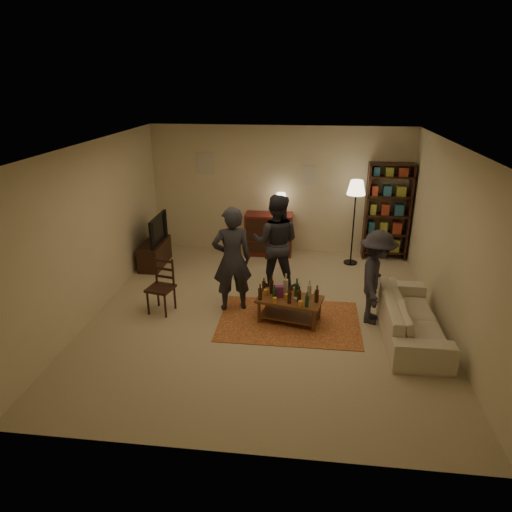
% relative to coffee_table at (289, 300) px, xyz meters
% --- Properties ---
extents(floor, '(6.00, 6.00, 0.00)m').
position_rel_coffee_table_xyz_m(floor, '(-0.39, 0.20, -0.37)').
color(floor, '#C6B793').
rests_on(floor, ground).
extents(room_shell, '(6.00, 6.00, 6.00)m').
position_rel_coffee_table_xyz_m(room_shell, '(-1.04, 3.18, 1.44)').
color(room_shell, beige).
rests_on(room_shell, ground).
extents(rug, '(2.20, 1.50, 0.01)m').
position_rel_coffee_table_xyz_m(rug, '(0.01, -0.00, -0.37)').
color(rug, maroon).
rests_on(rug, ground).
extents(coffee_table, '(1.08, 0.74, 0.74)m').
position_rel_coffee_table_xyz_m(coffee_table, '(0.00, 0.00, 0.00)').
color(coffee_table, brown).
rests_on(coffee_table, ground).
extents(dining_chair, '(0.46, 0.46, 0.90)m').
position_rel_coffee_table_xyz_m(dining_chair, '(-2.08, 0.13, 0.10)').
color(dining_chair, black).
rests_on(dining_chair, ground).
extents(tv_stand, '(0.40, 1.00, 1.06)m').
position_rel_coffee_table_xyz_m(tv_stand, '(-2.83, 2.00, 0.01)').
color(tv_stand, black).
rests_on(tv_stand, ground).
extents(dresser, '(1.00, 0.50, 1.36)m').
position_rel_coffee_table_xyz_m(dresser, '(-0.58, 2.91, 0.10)').
color(dresser, maroon).
rests_on(dresser, ground).
extents(bookshelf, '(0.90, 0.34, 2.02)m').
position_rel_coffee_table_xyz_m(bookshelf, '(1.86, 2.98, 0.66)').
color(bookshelf, black).
rests_on(bookshelf, ground).
extents(floor_lamp, '(0.36, 0.36, 1.74)m').
position_rel_coffee_table_xyz_m(floor_lamp, '(1.15, 2.57, 1.10)').
color(floor_lamp, black).
rests_on(floor_lamp, ground).
extents(sofa, '(0.81, 2.08, 0.61)m').
position_rel_coffee_table_xyz_m(sofa, '(1.81, -0.20, -0.07)').
color(sofa, beige).
rests_on(sofa, ground).
extents(person_left, '(0.74, 0.60, 1.75)m').
position_rel_coffee_table_xyz_m(person_left, '(-0.95, 0.33, 0.50)').
color(person_left, '#25262D').
rests_on(person_left, ground).
extents(person_right, '(0.90, 0.72, 1.74)m').
position_rel_coffee_table_xyz_m(person_right, '(-0.31, 1.23, 0.50)').
color(person_right, '#26262D').
rests_on(person_right, ground).
extents(person_by_sofa, '(0.73, 1.05, 1.49)m').
position_rel_coffee_table_xyz_m(person_by_sofa, '(1.31, 0.17, 0.37)').
color(person_by_sofa, '#2A2932').
rests_on(person_by_sofa, ground).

